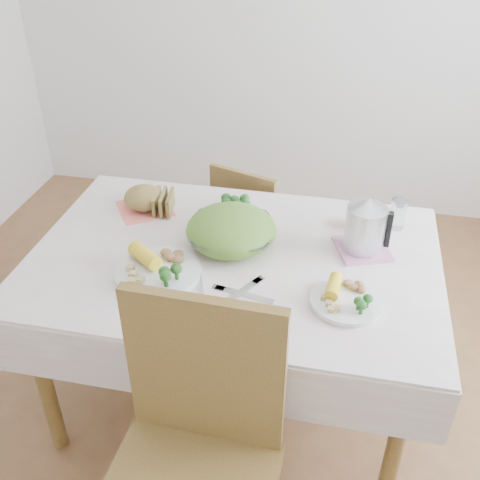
% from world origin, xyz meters
% --- Properties ---
extents(floor, '(3.60, 3.60, 0.00)m').
position_xyz_m(floor, '(0.00, 0.00, 0.00)').
color(floor, brown).
rests_on(floor, ground).
extents(dining_table, '(1.40, 0.90, 0.75)m').
position_xyz_m(dining_table, '(0.00, 0.00, 0.38)').
color(dining_table, brown).
rests_on(dining_table, floor).
extents(tablecloth, '(1.50, 1.00, 0.01)m').
position_xyz_m(tablecloth, '(0.00, 0.00, 0.76)').
color(tablecloth, silver).
rests_on(tablecloth, dining_table).
extents(chair_far, '(0.46, 0.46, 0.80)m').
position_xyz_m(chair_far, '(-0.04, 0.75, 0.47)').
color(chair_far, brown).
rests_on(chair_far, floor).
extents(salad_bowl, '(0.37, 0.37, 0.08)m').
position_xyz_m(salad_bowl, '(-0.02, 0.07, 0.80)').
color(salad_bowl, white).
rests_on(salad_bowl, tablecloth).
extents(dinner_plate_left, '(0.42, 0.42, 0.03)m').
position_xyz_m(dinner_plate_left, '(-0.23, -0.17, 0.77)').
color(dinner_plate_left, white).
rests_on(dinner_plate_left, tablecloth).
extents(dinner_plate_right, '(0.32, 0.32, 0.02)m').
position_xyz_m(dinner_plate_right, '(0.42, -0.19, 0.77)').
color(dinner_plate_right, white).
rests_on(dinner_plate_right, tablecloth).
extents(broccoli_plate, '(0.27, 0.27, 0.02)m').
position_xyz_m(broccoli_plate, '(-0.06, 0.30, 0.77)').
color(broccoli_plate, beige).
rests_on(broccoli_plate, tablecloth).
extents(napkin, '(0.29, 0.29, 0.00)m').
position_xyz_m(napkin, '(-0.44, 0.25, 0.76)').
color(napkin, '#FC7461').
rests_on(napkin, tablecloth).
extents(bread_loaf, '(0.18, 0.18, 0.10)m').
position_xyz_m(bread_loaf, '(-0.44, 0.25, 0.82)').
color(bread_loaf, olive).
rests_on(bread_loaf, napkin).
extents(yellow_mug, '(0.09, 0.09, 0.07)m').
position_xyz_m(yellow_mug, '(0.44, 0.29, 0.80)').
color(yellow_mug, orange).
rests_on(yellow_mug, tablecloth).
extents(glass_tumbler, '(0.08, 0.08, 0.12)m').
position_xyz_m(glass_tumbler, '(0.59, 0.32, 0.83)').
color(glass_tumbler, white).
rests_on(glass_tumbler, tablecloth).
extents(pink_tray, '(0.24, 0.24, 0.01)m').
position_xyz_m(pink_tray, '(0.46, 0.13, 0.77)').
color(pink_tray, pink).
rests_on(pink_tray, tablecloth).
extents(electric_kettle, '(0.17, 0.17, 0.21)m').
position_xyz_m(electric_kettle, '(0.46, 0.13, 0.88)').
color(electric_kettle, '#B2B5BA').
rests_on(electric_kettle, pink_tray).
extents(fork_left, '(0.08, 0.17, 0.00)m').
position_xyz_m(fork_left, '(-0.08, -0.20, 0.76)').
color(fork_left, silver).
rests_on(fork_left, tablecloth).
extents(fork_right, '(0.13, 0.20, 0.00)m').
position_xyz_m(fork_right, '(0.07, -0.21, 0.76)').
color(fork_right, silver).
rests_on(fork_right, tablecloth).
extents(knife, '(0.21, 0.06, 0.00)m').
position_xyz_m(knife, '(0.08, -0.22, 0.76)').
color(knife, silver).
rests_on(knife, tablecloth).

